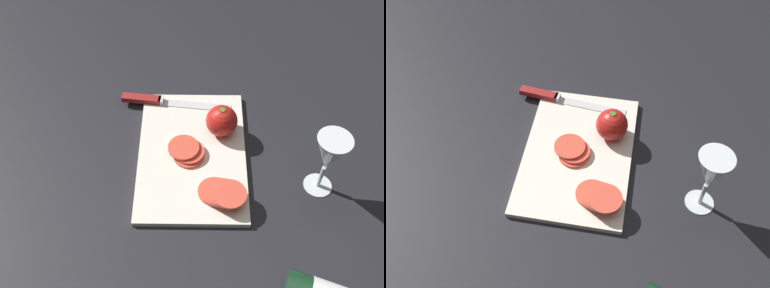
% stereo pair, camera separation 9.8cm
% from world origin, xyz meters
% --- Properties ---
extents(ground_plane, '(3.00, 3.00, 0.00)m').
position_xyz_m(ground_plane, '(0.00, 0.00, 0.00)').
color(ground_plane, black).
extents(cutting_board, '(0.36, 0.24, 0.01)m').
position_xyz_m(cutting_board, '(0.03, 0.01, 0.01)').
color(cutting_board, silver).
rests_on(cutting_board, ground_plane).
extents(wine_glass, '(0.07, 0.07, 0.16)m').
position_xyz_m(wine_glass, '(0.11, 0.28, 0.11)').
color(wine_glass, silver).
rests_on(wine_glass, ground_plane).
extents(whole_tomato, '(0.07, 0.07, 0.07)m').
position_xyz_m(whole_tomato, '(-0.03, 0.07, 0.05)').
color(whole_tomato, red).
rests_on(whole_tomato, cutting_board).
extents(knife, '(0.05, 0.27, 0.01)m').
position_xyz_m(knife, '(-0.13, -0.09, 0.02)').
color(knife, silver).
rests_on(knife, cutting_board).
extents(tomato_slice_stack_near, '(0.08, 0.08, 0.02)m').
position_xyz_m(tomato_slice_stack_near, '(0.03, -0.00, 0.02)').
color(tomato_slice_stack_near, '#DB4C38').
rests_on(tomato_slice_stack_near, cutting_board).
extents(tomato_slice_stack_far, '(0.09, 0.10, 0.03)m').
position_xyz_m(tomato_slice_stack_far, '(0.14, 0.07, 0.03)').
color(tomato_slice_stack_far, '#DB4C38').
rests_on(tomato_slice_stack_far, cutting_board).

